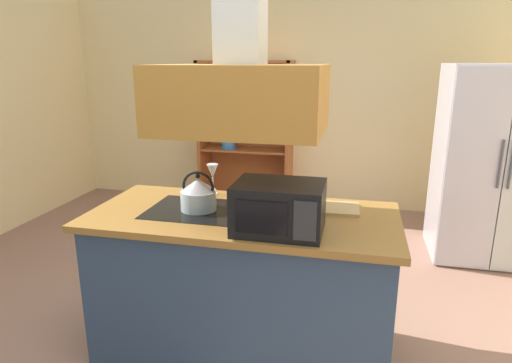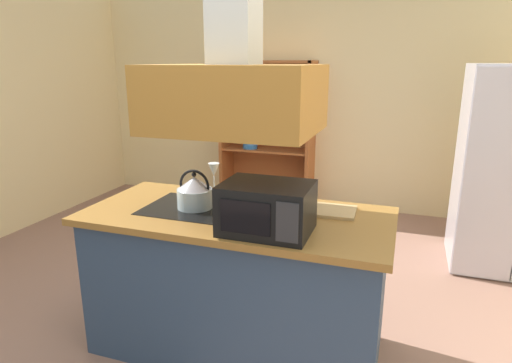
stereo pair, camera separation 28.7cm
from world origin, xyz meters
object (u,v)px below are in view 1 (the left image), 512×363
refrigerator (491,164)px  cutting_board (330,208)px  kettle (198,194)px  wine_glass_on_counter (213,172)px  dish_cabinet (246,143)px  microwave (279,207)px

refrigerator → cutting_board: size_ratio=5.12×
kettle → wine_glass_on_counter: bearing=93.4°
refrigerator → dish_cabinet: size_ratio=0.99×
dish_cabinet → microwave: dish_cabinet is taller
dish_cabinet → kettle: bearing=-81.3°
cutting_board → microwave: microwave is taller
cutting_board → wine_glass_on_counter: bearing=170.3°
dish_cabinet → wine_glass_on_counter: 2.56m
refrigerator → dish_cabinet: (-2.51, 0.99, -0.09)m
kettle → wine_glass_on_counter: (-0.02, 0.33, 0.05)m
refrigerator → kettle: refrigerator is taller
kettle → cutting_board: bearing=14.1°
refrigerator → microwave: (-1.55, -2.06, 0.16)m
microwave → wine_glass_on_counter: microwave is taller
refrigerator → microwave: refrigerator is taller
dish_cabinet → cutting_board: bearing=-65.6°
refrigerator → wine_glass_on_counter: refrigerator is taller
cutting_board → wine_glass_on_counter: 0.81m
wine_glass_on_counter → cutting_board: bearing=-9.7°
dish_cabinet → cutting_board: dish_cabinet is taller
wine_glass_on_counter → refrigerator: bearing=35.9°
cutting_board → microwave: 0.49m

